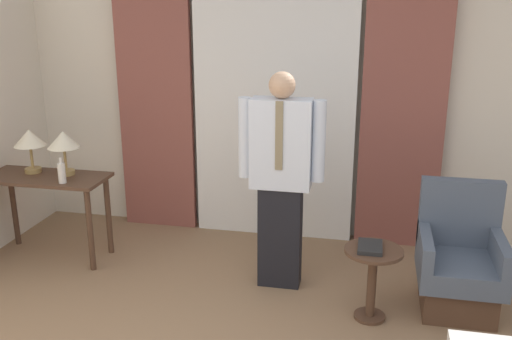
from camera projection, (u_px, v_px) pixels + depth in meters
wall_back at (276, 95)px, 5.35m from camera, size 10.00×0.06×2.70m
curtain_sheer_center at (274, 104)px, 5.25m from camera, size 1.50×0.06×2.58m
curtain_drape_left at (155, 99)px, 5.47m from camera, size 0.74×0.06×2.58m
curtain_drape_right at (403, 109)px, 5.02m from camera, size 0.74×0.06×2.58m
desk at (47, 191)px, 4.96m from camera, size 1.07×0.46×0.76m
table_lamp_left at (30, 140)px, 4.93m from camera, size 0.27×0.27×0.38m
table_lamp_right at (63, 142)px, 4.87m from camera, size 0.27×0.27×0.38m
bottle_near_edge at (62, 173)px, 4.71m from camera, size 0.06×0.06×0.22m
person at (281, 174)px, 4.38m from camera, size 0.67×0.22×1.72m
armchair at (459, 267)px, 4.20m from camera, size 0.60×0.63×0.94m
side_table at (372, 272)px, 4.04m from camera, size 0.41×0.41×0.54m
book at (370, 247)px, 3.99m from camera, size 0.17×0.24×0.03m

